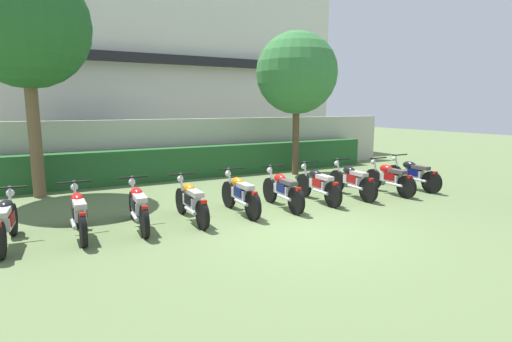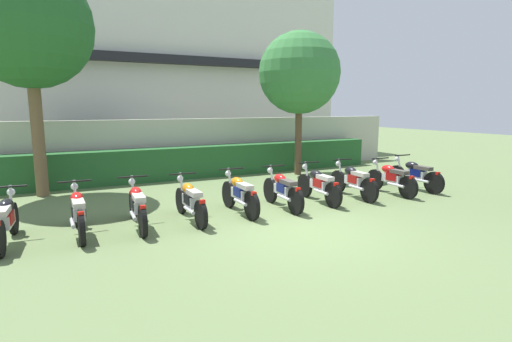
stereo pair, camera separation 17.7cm
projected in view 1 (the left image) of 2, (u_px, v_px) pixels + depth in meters
The scene contains 17 objects.
ground at pixel (302, 229), 7.90m from camera, with size 60.00×60.00×0.00m, color #607547.
building at pixel (135, 70), 19.52m from camera, with size 18.78×6.50×8.21m.
compound_wall at pixel (183, 147), 14.03m from camera, with size 17.84×0.30×1.95m, color #BCB7A8.
hedge_row at pixel (190, 162), 13.50m from camera, with size 14.27×0.70×1.04m, color #235628.
parked_car at pixel (96, 147), 14.50m from camera, with size 4.66×2.43×1.89m.
tree_near_inspector at pixel (25, 26), 10.00m from camera, with size 3.16×3.16×5.98m.
tree_far_side at pixel (297, 73), 13.69m from camera, with size 2.78×2.78×4.90m.
motorcycle_in_row_0 at pixel (6, 221), 6.85m from camera, with size 0.60×1.90×0.96m.
motorcycle_in_row_1 at pixel (79, 213), 7.37m from camera, with size 0.60×1.90×0.97m.
motorcycle_in_row_2 at pixel (138, 206), 7.89m from camera, with size 0.60×1.95×0.96m.
motorcycle_in_row_3 at pixel (191, 201), 8.36m from camera, with size 0.60×1.92×0.95m.
motorcycle_in_row_4 at pixel (240, 194), 8.95m from camera, with size 0.60×1.86×0.97m.
motorcycle_in_row_5 at pixel (282, 189), 9.43m from camera, with size 0.60×1.89×0.97m.
motorcycle_in_row_6 at pixel (318, 184), 10.06m from camera, with size 0.60×1.90×0.97m.
motorcycle_in_row_7 at pixel (352, 180), 10.59m from camera, with size 0.60×1.96×0.97m.
motorcycle_in_row_8 at pixel (389, 178), 10.99m from camera, with size 0.60×1.84×0.96m.
motorcycle_in_row_9 at pixel (412, 174), 11.61m from camera, with size 0.60×1.95×0.97m.
Camera 1 is at (-4.45, -6.25, 2.39)m, focal length 28.17 mm.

